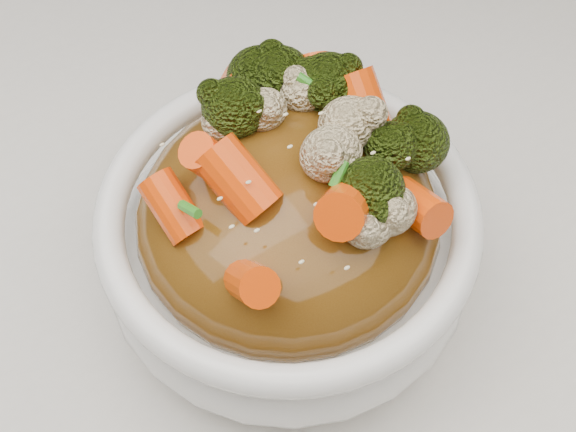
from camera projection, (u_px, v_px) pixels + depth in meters
tablecloth at (253, 374)px, 0.50m from camera, size 1.20×0.80×0.04m
bowl at (288, 247)px, 0.48m from camera, size 0.20×0.20×0.08m
sauce_base at (288, 219)px, 0.46m from camera, size 0.16×0.16×0.09m
carrots at (288, 150)px, 0.41m from camera, size 0.16×0.16×0.05m
broccoli at (288, 151)px, 0.41m from camera, size 0.16×0.16×0.04m
cauliflower at (288, 154)px, 0.41m from camera, size 0.16×0.16×0.03m
scallions at (288, 149)px, 0.41m from camera, size 0.12×0.12×0.02m
sesame_seeds at (288, 149)px, 0.41m from camera, size 0.14×0.14×0.01m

